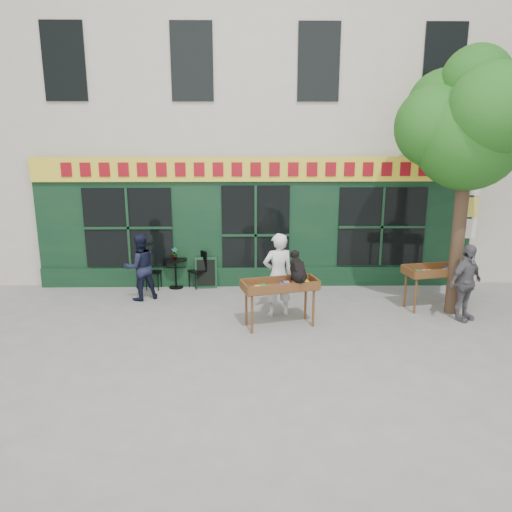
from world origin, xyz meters
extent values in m
plane|color=slate|center=(0.00, 0.00, 0.00)|extent=(80.00, 80.00, 0.00)
cube|color=beige|center=(0.00, 6.00, 5.00)|extent=(14.00, 7.00, 10.00)
cube|color=black|center=(0.00, 2.42, 1.60)|extent=(11.00, 0.16, 3.20)
cube|color=yellow|center=(0.00, 2.30, 3.00)|extent=(11.00, 0.06, 0.60)
cube|color=maroon|center=(0.00, 2.26, 3.00)|extent=(9.60, 0.03, 0.34)
cube|color=black|center=(0.00, 2.32, 0.25)|extent=(11.00, 0.10, 0.50)
cube|color=black|center=(0.00, 2.32, 1.35)|extent=(1.70, 0.05, 2.50)
cube|color=black|center=(-3.20, 2.32, 1.55)|extent=(2.20, 0.05, 2.00)
cube|color=black|center=(3.20, 2.32, 1.55)|extent=(2.20, 0.05, 2.00)
cube|color=silver|center=(5.40, 2.30, 1.50)|extent=(0.42, 0.02, 0.50)
cube|color=#E5D14C|center=(5.40, 2.30, 2.05)|extent=(0.42, 0.02, 0.50)
cube|color=silver|center=(5.40, 2.30, 2.60)|extent=(0.42, 0.02, 0.50)
cylinder|color=#382619|center=(4.30, 0.30, 1.80)|extent=(0.28, 0.28, 3.60)
sphere|color=#1A4F12|center=(4.30, 0.30, 3.80)|extent=(2.20, 2.20, 2.20)
sphere|color=#1A4F12|center=(5.00, 0.60, 4.10)|extent=(1.80, 1.80, 1.80)
sphere|color=#1A4F12|center=(3.70, 0.50, 4.00)|extent=(1.70, 1.70, 1.70)
sphere|color=#1A4F12|center=(4.50, -0.30, 4.30)|extent=(1.80, 1.80, 1.80)
sphere|color=#1A4F12|center=(4.00, 0.90, 4.40)|extent=(1.60, 1.60, 1.60)
sphere|color=#1A4F12|center=(4.40, 0.40, 4.90)|extent=(1.40, 1.40, 1.40)
cylinder|color=brown|center=(-0.13, -0.82, 0.40)|extent=(0.05, 0.05, 0.80)
cylinder|color=brown|center=(1.13, -0.49, 0.40)|extent=(0.05, 0.05, 0.80)
cylinder|color=brown|center=(-0.24, -0.39, 0.40)|extent=(0.05, 0.05, 0.80)
cylinder|color=brown|center=(1.01, -0.06, 0.40)|extent=(0.05, 0.05, 0.80)
cube|color=brown|center=(0.44, -0.44, 0.82)|extent=(1.60, 0.94, 0.05)
cube|color=brown|center=(0.52, -0.72, 0.90)|extent=(1.46, 0.42, 0.18)
cube|color=brown|center=(0.37, -0.16, 0.90)|extent=(1.46, 0.42, 0.18)
cube|color=brown|center=(0.44, -0.44, 0.88)|extent=(1.36, 0.72, 0.06)
imported|color=silver|center=(0.44, 0.21, 0.91)|extent=(0.75, 0.59, 1.82)
cylinder|color=brown|center=(3.46, 0.24, 0.40)|extent=(0.05, 0.05, 0.80)
cylinder|color=brown|center=(4.74, 0.51, 0.40)|extent=(0.05, 0.05, 0.80)
cylinder|color=brown|center=(3.37, 0.67, 0.40)|extent=(0.05, 0.05, 0.80)
cylinder|color=brown|center=(4.65, 0.94, 0.40)|extent=(0.05, 0.05, 0.80)
cube|color=brown|center=(4.05, 0.59, 0.82)|extent=(1.59, 0.88, 0.05)
cube|color=brown|center=(4.11, 0.31, 0.90)|extent=(1.48, 0.35, 0.18)
cube|color=brown|center=(3.99, 0.87, 0.90)|extent=(1.48, 0.35, 0.18)
cube|color=brown|center=(4.05, 0.59, 0.88)|extent=(1.35, 0.66, 0.06)
imported|color=#545459|center=(4.35, -0.16, 0.82)|extent=(1.03, 0.85, 1.65)
cylinder|color=black|center=(-2.05, 2.20, 0.02)|extent=(0.36, 0.36, 0.03)
cylinder|color=black|center=(-2.05, 2.20, 0.38)|extent=(0.04, 0.04, 0.72)
cylinder|color=black|center=(-2.05, 2.20, 0.75)|extent=(0.60, 0.60, 0.03)
cube|color=black|center=(-2.60, 2.12, 0.45)|extent=(0.39, 0.39, 0.03)
cube|color=black|center=(-2.77, 2.13, 0.70)|extent=(0.06, 0.36, 0.50)
cylinder|color=black|center=(-2.46, 1.96, 0.22)|extent=(0.02, 0.02, 0.44)
cylinder|color=black|center=(-2.43, 2.25, 0.22)|extent=(0.02, 0.02, 0.44)
cylinder|color=black|center=(-2.76, 1.98, 0.22)|extent=(0.02, 0.02, 0.44)
cylinder|color=black|center=(-2.73, 2.28, 0.22)|extent=(0.02, 0.02, 0.44)
cube|color=black|center=(-1.50, 2.20, 0.45)|extent=(0.51, 0.51, 0.03)
cube|color=black|center=(-1.37, 2.31, 0.70)|extent=(0.25, 0.30, 0.50)
cylinder|color=black|center=(-1.71, 2.22, 0.22)|extent=(0.02, 0.02, 0.44)
cylinder|color=black|center=(-1.51, 1.99, 0.22)|extent=(0.02, 0.02, 0.44)
cylinder|color=black|center=(-1.48, 2.41, 0.22)|extent=(0.02, 0.02, 0.44)
cylinder|color=black|center=(-1.28, 2.18, 0.22)|extent=(0.02, 0.02, 0.44)
imported|color=gray|center=(-2.05, 2.20, 0.91)|extent=(0.17, 0.13, 0.29)
imported|color=black|center=(-2.75, 1.32, 0.80)|extent=(0.98, 0.91, 1.60)
cube|color=black|center=(-1.27, 2.20, 0.40)|extent=(0.57, 0.22, 0.79)
cube|color=black|center=(-1.27, 2.18, 0.40)|extent=(0.47, 0.20, 0.65)
camera|label=1|loc=(-0.23, -10.06, 3.90)|focal=35.00mm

